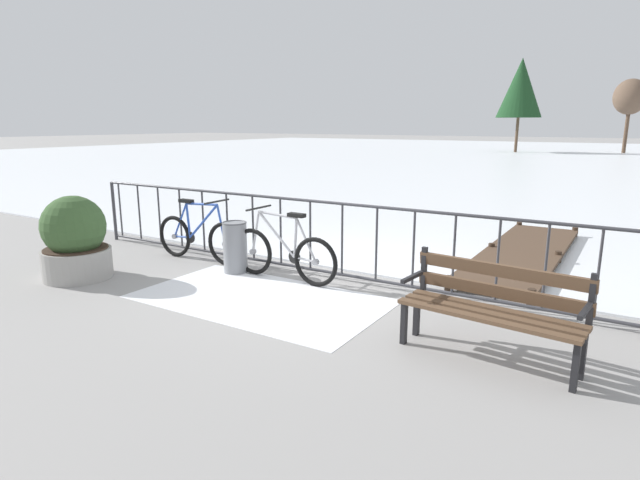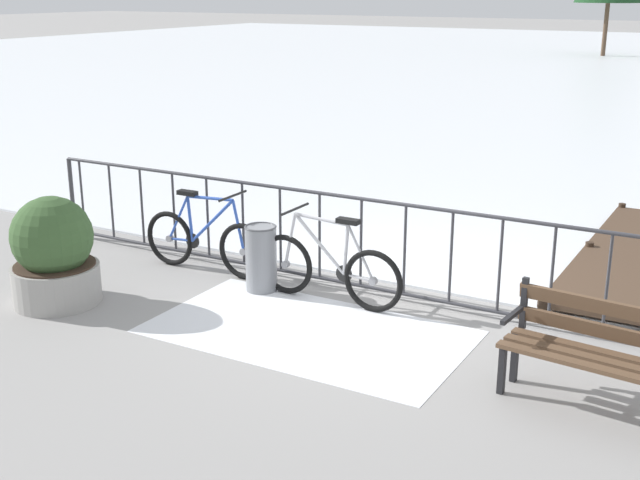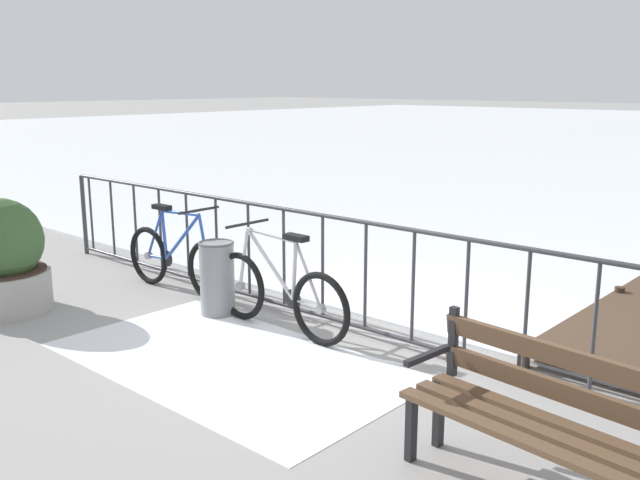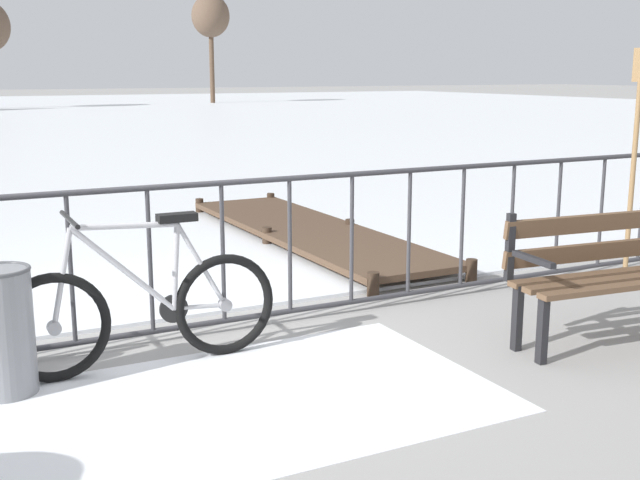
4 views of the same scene
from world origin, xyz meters
TOP-DOWN VIEW (x-y plane):
  - ground_plane at (0.00, 0.00)m, footprint 160.00×160.00m
  - snow_patch at (-0.21, -1.20)m, footprint 3.04×1.72m
  - railing_fence at (0.00, 0.00)m, footprint 9.06×0.06m
  - bicycle_near_railing at (-0.42, -0.42)m, footprint 1.71×0.52m
  - bicycle_second at (-2.12, -0.28)m, footprint 1.71×0.52m
  - park_bench at (2.57, -1.34)m, footprint 1.64×0.63m
  - planter_with_shrub at (-2.89, -1.83)m, footprint 0.91×0.91m
  - trash_bin at (-1.23, -0.46)m, footprint 0.35×0.35m
  - wooden_dock at (2.14, 2.44)m, footprint 1.10×4.38m

SIDE VIEW (x-z plane):
  - ground_plane at x=0.00m, z-range 0.00..0.00m
  - snow_patch at x=-0.21m, z-range 0.00..0.01m
  - wooden_dock at x=2.14m, z-range 0.02..0.22m
  - bicycle_near_railing at x=-0.42m, z-range -0.12..0.86m
  - bicycle_second at x=-2.12m, z-range -0.12..0.86m
  - trash_bin at x=-1.23m, z-range 0.01..0.74m
  - park_bench at x=2.57m, z-range 0.07..0.96m
  - planter_with_shrub at x=-2.89m, z-range -0.04..1.11m
  - railing_fence at x=0.00m, z-range 0.02..1.09m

